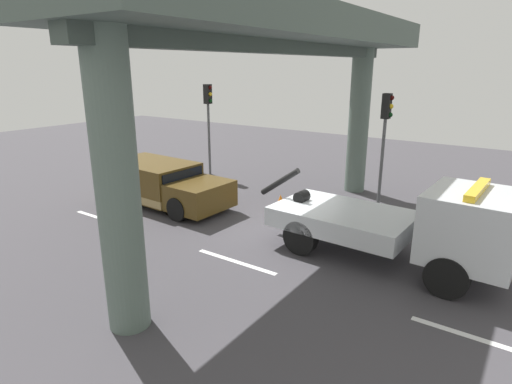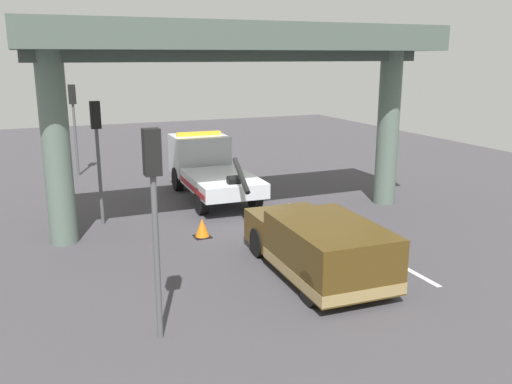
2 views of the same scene
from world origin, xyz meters
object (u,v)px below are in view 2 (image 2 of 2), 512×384
(traffic_light_near, at_px, (153,189))
(traffic_cone_orange, at_px, (202,228))
(traffic_light_far, at_px, (97,135))
(tow_truck_white, at_px, (208,166))
(towed_van_green, at_px, (319,247))
(traffic_light_mid, at_px, (73,110))

(traffic_light_near, relative_size, traffic_cone_orange, 7.03)
(traffic_light_far, bearing_deg, tow_truck_white, -62.74)
(traffic_light_far, relative_size, traffic_cone_orange, 6.82)
(tow_truck_white, bearing_deg, traffic_light_far, 117.26)
(towed_van_green, distance_m, traffic_light_far, 8.64)
(traffic_light_near, distance_m, traffic_cone_orange, 6.97)
(towed_van_green, bearing_deg, traffic_cone_orange, 24.30)
(towed_van_green, bearing_deg, traffic_light_mid, 16.65)
(traffic_light_near, bearing_deg, traffic_cone_orange, -25.42)
(traffic_light_near, height_order, traffic_light_mid, traffic_light_mid)
(traffic_cone_orange, bearing_deg, towed_van_green, -155.70)
(towed_van_green, bearing_deg, tow_truck_white, -0.19)
(traffic_light_near, bearing_deg, traffic_light_mid, 0.00)
(traffic_light_near, distance_m, traffic_light_far, 8.50)
(tow_truck_white, height_order, towed_van_green, tow_truck_white)
(tow_truck_white, xyz_separation_m, traffic_light_near, (-10.89, 4.65, 1.95))
(towed_van_green, height_order, traffic_light_mid, traffic_light_mid)
(traffic_light_far, bearing_deg, traffic_cone_orange, -135.28)
(tow_truck_white, distance_m, traffic_light_far, 5.55)
(tow_truck_white, distance_m, towed_van_green, 9.34)
(traffic_light_mid, bearing_deg, traffic_light_far, 180.00)
(tow_truck_white, relative_size, traffic_light_far, 1.74)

